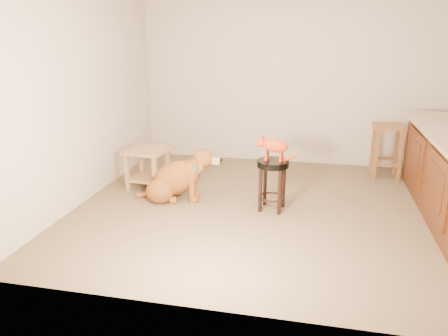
% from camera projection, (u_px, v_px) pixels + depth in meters
% --- Properties ---
extents(floor, '(4.50, 4.00, 0.01)m').
position_uv_depth(floor, '(273.00, 209.00, 5.04)').
color(floor, brown).
rests_on(floor, ground).
extents(room_shell, '(4.54, 4.04, 2.62)m').
position_uv_depth(room_shell, '(278.00, 60.00, 4.54)').
color(room_shell, '#B6A793').
rests_on(room_shell, ground).
extents(padded_stool, '(0.36, 0.36, 0.59)m').
position_uv_depth(padded_stool, '(273.00, 175.00, 4.92)').
color(padded_stool, black).
rests_on(padded_stool, ground).
extents(wood_stool, '(0.41, 0.41, 0.74)m').
position_uv_depth(wood_stool, '(386.00, 150.00, 6.06)').
color(wood_stool, brown).
rests_on(wood_stool, ground).
extents(side_table, '(0.55, 0.55, 0.52)m').
position_uv_depth(side_table, '(148.00, 162.00, 5.64)').
color(side_table, olive).
rests_on(side_table, ground).
extents(golden_retriever, '(1.07, 0.57, 0.68)m').
position_uv_depth(golden_retriever, '(176.00, 180.00, 5.27)').
color(golden_retriever, brown).
rests_on(golden_retriever, ground).
extents(tabby_kitten, '(0.50, 0.18, 0.31)m').
position_uv_depth(tabby_kitten, '(273.00, 146.00, 4.82)').
color(tabby_kitten, '#972D0F').
rests_on(tabby_kitten, padded_stool).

